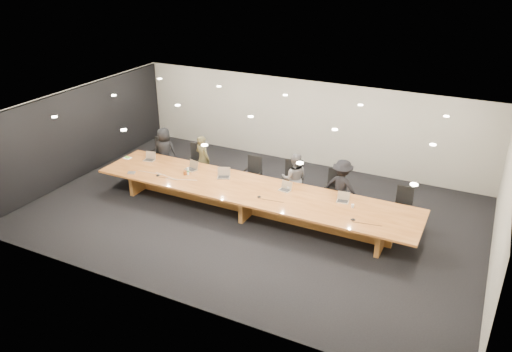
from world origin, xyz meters
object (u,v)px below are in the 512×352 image
(conference_table, at_px, (251,196))
(chair_mid_left, at_px, (252,174))
(chair_left, at_px, (197,161))
(chair_far_right, at_px, (403,206))
(chair_mid_right, at_px, (292,182))
(water_bottle, at_px, (188,171))
(amber_mug, at_px, (185,173))
(mic_right, at_px, (353,219))
(laptop_d, at_px, (285,186))
(paper_cup_near, at_px, (288,188))
(mic_left, at_px, (158,175))
(laptop_b, at_px, (191,166))
(chair_far_left, at_px, (157,155))
(mic_center, at_px, (259,196))
(person_a, at_px, (165,151))
(av_box, at_px, (131,173))
(laptop_e, at_px, (343,198))
(chair_right, at_px, (335,189))
(laptop_c, at_px, (223,173))
(person_b, at_px, (203,159))
(person_d, at_px, (342,187))
(laptop_a, at_px, (149,157))
(person_c, at_px, (294,178))
(paper_cup_far, at_px, (353,206))

(conference_table, xyz_separation_m, chair_mid_left, (-0.61, 1.25, 0.02))
(chair_left, relative_size, chair_far_right, 1.10)
(chair_mid_right, relative_size, water_bottle, 5.91)
(amber_mug, xyz_separation_m, mic_right, (5.01, -0.38, -0.04))
(laptop_d, bearing_deg, paper_cup_near, 65.67)
(mic_left, bearing_deg, laptop_b, 49.94)
(chair_mid_left, relative_size, chair_far_right, 1.04)
(chair_far_left, relative_size, mic_right, 8.93)
(laptop_d, xyz_separation_m, mic_center, (-0.45, -0.64, -0.11))
(chair_left, relative_size, mic_right, 9.34)
(person_a, bearing_deg, amber_mug, 131.37)
(chair_far_right, distance_m, av_box, 7.56)
(laptop_e, xyz_separation_m, mic_right, (0.50, -0.77, -0.11))
(chair_left, xyz_separation_m, chair_mid_right, (3.23, -0.10, 0.03))
(chair_left, distance_m, laptop_e, 5.05)
(chair_right, distance_m, water_bottle, 4.17)
(chair_left, height_order, chair_mid_left, chair_left)
(conference_table, xyz_separation_m, chair_far_left, (-4.02, 1.23, 0.02))
(laptop_c, distance_m, amber_mug, 1.13)
(chair_mid_right, xyz_separation_m, laptop_b, (-2.82, -0.86, 0.28))
(person_b, relative_size, person_d, 0.97)
(chair_left, bearing_deg, amber_mug, -91.09)
(chair_left, xyz_separation_m, mic_left, (-0.22, -1.71, 0.20))
(chair_far_left, bearing_deg, person_a, -8.53)
(person_d, relative_size, mic_right, 12.75)
(chair_far_left, bearing_deg, chair_mid_left, 6.74)
(chair_far_left, distance_m, chair_mid_left, 3.42)
(paper_cup_near, distance_m, mic_right, 2.17)
(chair_far_right, xyz_separation_m, av_box, (-7.32, -1.87, 0.25))
(chair_far_left, relative_size, laptop_d, 3.55)
(laptop_a, bearing_deg, paper_cup_near, -7.98)
(laptop_c, bearing_deg, chair_far_right, -12.61)
(chair_right, height_order, laptop_b, chair_right)
(laptop_e, bearing_deg, laptop_a, 173.24)
(person_c, relative_size, mic_left, 12.93)
(chair_left, distance_m, mic_center, 3.36)
(person_b, bearing_deg, paper_cup_far, -174.21)
(person_b, relative_size, person_c, 1.01)
(chair_mid_right, relative_size, paper_cup_near, 14.56)
(mic_center, xyz_separation_m, mic_right, (2.52, -0.08, 0.00))
(chair_mid_right, distance_m, person_c, 0.17)
(conference_table, height_order, paper_cup_far, paper_cup_far)
(chair_right, distance_m, laptop_b, 4.18)
(laptop_d, xyz_separation_m, laptop_e, (1.57, 0.06, 0.00))
(chair_far_left, xyz_separation_m, laptop_a, (0.39, -0.88, 0.33))
(conference_table, distance_m, paper_cup_far, 2.76)
(laptop_a, xyz_separation_m, paper_cup_far, (6.38, -0.19, -0.08))
(person_d, height_order, laptop_d, person_d)
(person_a, height_order, person_d, person_d)
(chair_right, height_order, mic_center, chair_right)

